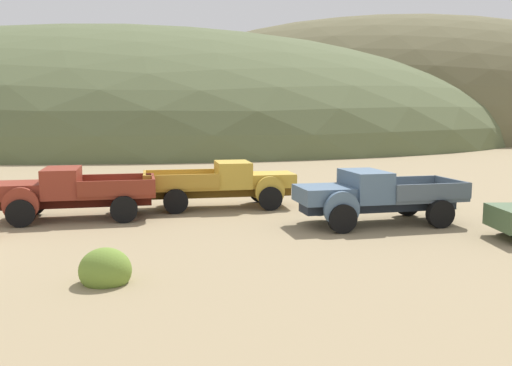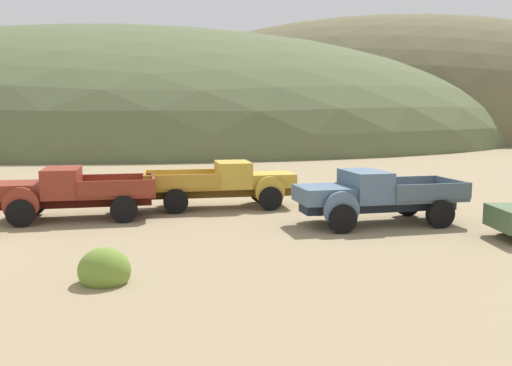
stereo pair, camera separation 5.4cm
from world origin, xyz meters
The scene contains 7 objects.
hill_distant centered at (-17.64, 69.13, 0.00)m, with size 114.59×88.88×31.59m, color #56603D.
hill_far_left centered at (24.68, 73.96, 0.00)m, with size 95.55×51.03×36.73m, color brown.
truck_rust_red centered at (2.47, 5.86, 0.99)m, with size 5.96×3.77×1.89m.
truck_faded_yellow centered at (8.19, 8.89, 0.99)m, with size 6.39×3.58×1.89m.
truck_chalk_blue centered at (13.40, 5.92, 1.01)m, with size 6.16×3.90×1.89m.
bush_front_left centered at (17.00, 9.47, 0.17)m, with size 0.70×0.70×0.69m.
bush_front_right centered at (6.63, -1.26, 0.26)m, with size 1.21×1.09×1.06m.
Camera 2 is at (11.23, -12.85, 3.90)m, focal length 37.80 mm.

